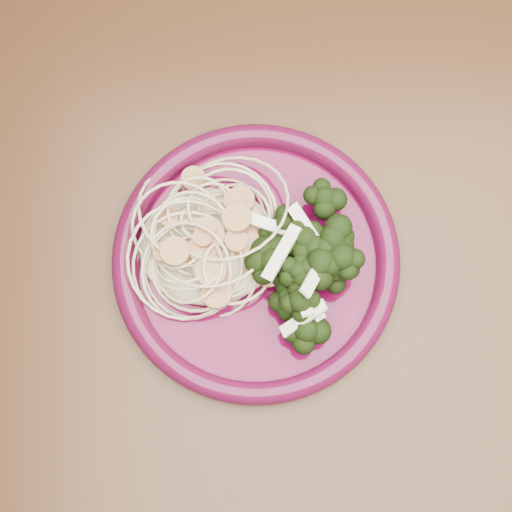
{
  "coord_description": "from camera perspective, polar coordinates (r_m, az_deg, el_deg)",
  "views": [
    {
      "loc": [
        -0.12,
        -0.14,
        1.35
      ],
      "look_at": [
        -0.12,
        0.0,
        0.77
      ],
      "focal_mm": 50.0,
      "sensor_mm": 36.0,
      "label": 1
    }
  ],
  "objects": [
    {
      "name": "spaghetti_pile",
      "position": [
        0.61,
        -3.89,
        1.04
      ],
      "size": [
        0.15,
        0.14,
        0.03
      ],
      "primitive_type": "ellipsoid",
      "rotation": [
        0.0,
        0.0,
        -0.3
      ],
      "color": "beige",
      "rests_on": "dinner_plate"
    },
    {
      "name": "broccoli_pile",
      "position": [
        0.59,
        4.88,
        -1.12
      ],
      "size": [
        0.12,
        0.15,
        0.05
      ],
      "primitive_type": "ellipsoid",
      "rotation": [
        0.0,
        0.0,
        -0.3
      ],
      "color": "black",
      "rests_on": "dinner_plate"
    },
    {
      "name": "dinner_plate",
      "position": [
        0.61,
        -0.0,
        -0.25
      ],
      "size": [
        0.31,
        0.31,
        0.02
      ],
      "rotation": [
        0.0,
        0.0,
        -0.3
      ],
      "color": "#510628",
      "rests_on": "dining_table"
    },
    {
      "name": "dining_table",
      "position": [
        0.73,
        9.38,
        -2.08
      ],
      "size": [
        1.2,
        0.8,
        0.75
      ],
      "color": "#472814",
      "rests_on": "ground"
    },
    {
      "name": "scallop_cluster",
      "position": [
        0.57,
        -4.11,
        1.92
      ],
      "size": [
        0.15,
        0.15,
        0.04
      ],
      "primitive_type": null,
      "rotation": [
        0.0,
        0.0,
        -0.3
      ],
      "color": "#B7824F",
      "rests_on": "spaghetti_pile"
    },
    {
      "name": "onion_garnish",
      "position": [
        0.56,
        5.13,
        -0.45
      ],
      "size": [
        0.08,
        0.1,
        0.05
      ],
      "primitive_type": null,
      "rotation": [
        0.0,
        0.0,
        -0.3
      ],
      "color": "white",
      "rests_on": "broccoli_pile"
    }
  ]
}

